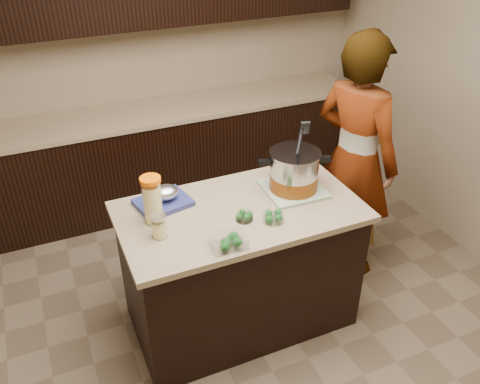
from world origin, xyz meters
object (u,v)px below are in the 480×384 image
object	(u,v)px
stock_pot	(294,173)
person	(355,160)
lemonade_pitcher	(153,202)
island	(240,266)

from	to	relation	value
stock_pot	person	size ratio (longest dim) A/B	0.25
lemonade_pitcher	person	xyz separation A→B (m)	(1.48, 0.15, -0.12)
island	person	bearing A→B (deg)	13.43
person	stock_pot	bearing A→B (deg)	86.83
person	island	bearing A→B (deg)	83.82
stock_pot	lemonade_pitcher	bearing A→B (deg)	-164.69
island	lemonade_pitcher	bearing A→B (deg)	170.64
island	stock_pot	xyz separation A→B (m)	(0.39, 0.06, 0.57)
island	stock_pot	size ratio (longest dim) A/B	3.20
island	stock_pot	distance (m)	0.70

